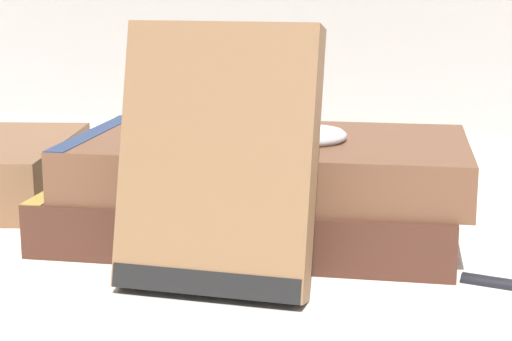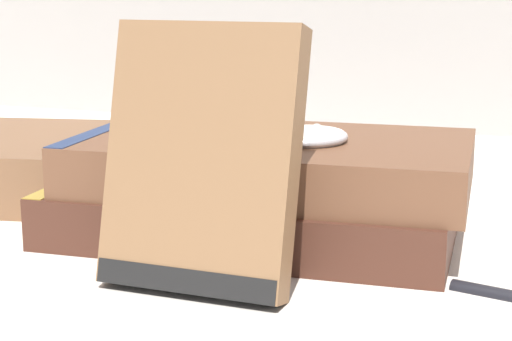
{
  "view_description": "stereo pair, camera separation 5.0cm",
  "coord_description": "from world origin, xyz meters",
  "px_view_note": "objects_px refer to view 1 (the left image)",
  "views": [
    {
      "loc": [
        0.16,
        -0.46,
        0.15
      ],
      "look_at": [
        0.03,
        0.01,
        0.04
      ],
      "focal_mm": 60.0,
      "sensor_mm": 36.0,
      "label": 1
    },
    {
      "loc": [
        0.2,
        -0.45,
        0.15
      ],
      "look_at": [
        0.03,
        0.01,
        0.04
      ],
      "focal_mm": 60.0,
      "sensor_mm": 36.0,
      "label": 2
    }
  ],
  "objects_px": {
    "book_flat_top": "(261,162)",
    "book_leaning_front": "(217,169)",
    "pocket_watch": "(303,135)",
    "book_flat_bottom": "(246,208)"
  },
  "relations": [
    {
      "from": "book_flat_top",
      "to": "pocket_watch",
      "type": "distance_m",
      "value": 0.03
    },
    {
      "from": "book_flat_bottom",
      "to": "book_leaning_front",
      "type": "xyz_separation_m",
      "value": [
        0.01,
        -0.1,
        0.05
      ]
    },
    {
      "from": "book_flat_top",
      "to": "book_flat_bottom",
      "type": "bearing_deg",
      "value": 156.33
    },
    {
      "from": "book_flat_top",
      "to": "book_leaning_front",
      "type": "bearing_deg",
      "value": -93.76
    },
    {
      "from": "book_flat_top",
      "to": "book_leaning_front",
      "type": "distance_m",
      "value": 0.1
    },
    {
      "from": "book_flat_top",
      "to": "book_leaning_front",
      "type": "relative_size",
      "value": 1.83
    },
    {
      "from": "book_flat_bottom",
      "to": "book_leaning_front",
      "type": "bearing_deg",
      "value": -87.04
    },
    {
      "from": "book_flat_bottom",
      "to": "pocket_watch",
      "type": "height_order",
      "value": "pocket_watch"
    },
    {
      "from": "book_flat_bottom",
      "to": "pocket_watch",
      "type": "xyz_separation_m",
      "value": [
        0.04,
        -0.01,
        0.05
      ]
    },
    {
      "from": "book_flat_top",
      "to": "pocket_watch",
      "type": "height_order",
      "value": "pocket_watch"
    }
  ]
}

